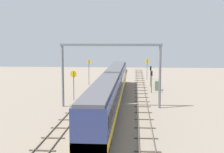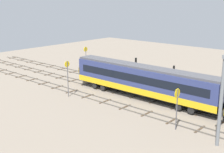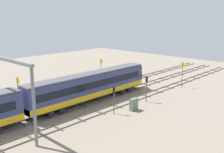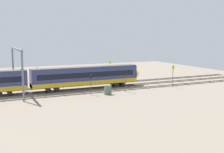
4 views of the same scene
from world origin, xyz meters
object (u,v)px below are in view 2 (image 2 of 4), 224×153
at_px(speed_sign_near_foreground, 177,102).
at_px(signal_light_trackside_departure, 174,74).
at_px(speed_sign_mid_trackside, 68,74).
at_px(signal_light_trackside_approach, 136,66).
at_px(relay_cabinet, 160,80).
at_px(train, 221,98).
at_px(speed_sign_far_trackside, 86,55).

distance_m(speed_sign_near_foreground, signal_light_trackside_departure, 15.30).
xyz_separation_m(speed_sign_mid_trackside, signal_light_trackside_approach, (-2.56, -13.38, -0.65)).
xyz_separation_m(signal_light_trackside_approach, relay_cabinet, (-4.55, -0.99, -1.94)).
distance_m(train, speed_sign_far_trackside, 31.12).
relative_size(train, signal_light_trackside_departure, 12.29).
height_order(speed_sign_mid_trackside, signal_light_trackside_approach, speed_sign_mid_trackside).
height_order(signal_light_trackside_departure, relay_cabinet, signal_light_trackside_departure).
xyz_separation_m(speed_sign_near_foreground, speed_sign_far_trackside, (28.03, -12.92, 0.09)).
bearing_deg(train, speed_sign_far_trackside, -11.97).
relative_size(speed_sign_far_trackside, relay_cabinet, 2.73).
relative_size(train, speed_sign_near_foreground, 10.42).
xyz_separation_m(speed_sign_mid_trackside, signal_light_trackside_departure, (-10.25, -13.19, -0.81)).
relative_size(speed_sign_mid_trackside, relay_cabinet, 2.94).
bearing_deg(speed_sign_far_trackside, signal_light_trackside_departure, -179.70).
bearing_deg(signal_light_trackside_approach, speed_sign_near_foreground, 139.91).
distance_m(train, speed_sign_mid_trackside, 21.72).
bearing_deg(speed_sign_mid_trackside, speed_sign_near_foreground, -179.47).
xyz_separation_m(train, speed_sign_near_foreground, (2.41, 6.46, 0.61)).
bearing_deg(speed_sign_mid_trackside, speed_sign_far_trackside, -53.24).
distance_m(signal_light_trackside_approach, signal_light_trackside_departure, 7.69).
height_order(train, relay_cabinet, train).
distance_m(train, signal_light_trackside_approach, 19.32).
distance_m(speed_sign_far_trackside, signal_light_trackside_departure, 20.04).
distance_m(signal_light_trackside_departure, relay_cabinet, 3.79).
bearing_deg(speed_sign_mid_trackside, train, -162.20).
bearing_deg(train, signal_light_trackside_departure, -32.22).
relative_size(signal_light_trackside_approach, relay_cabinet, 2.34).
height_order(speed_sign_near_foreground, signal_light_trackside_approach, speed_sign_near_foreground).
bearing_deg(signal_light_trackside_approach, signal_light_trackside_departure, 178.63).
bearing_deg(speed_sign_far_trackside, speed_sign_mid_trackside, 126.76).
xyz_separation_m(train, signal_light_trackside_approach, (18.10, -6.75, 0.21)).
height_order(speed_sign_near_foreground, speed_sign_far_trackside, speed_sign_far_trackside).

